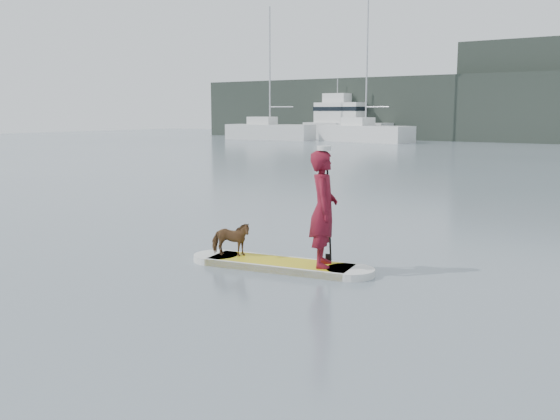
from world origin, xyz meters
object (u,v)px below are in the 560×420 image
Objects in this scene: motor_yacht_b at (345,122)px; dog at (231,239)px; paddler at (323,209)px; sailboat_b at (365,132)px; sailboat_a at (269,131)px; paddleboard at (280,265)px.

dog is at bearing -60.08° from motor_yacht_b.
paddler is 0.14× the size of sailboat_b.
sailboat_a is 0.94× the size of sailboat_b.
sailboat_b is at bearing -0.36° from dog.
paddler is 0.21× the size of motor_yacht_b.
dog reaches higher than paddleboard.
paddler is at bearing -104.17° from dog.
paddleboard is at bearing -60.93° from sailboat_a.
sailboat_a reaches higher than motor_yacht_b.
sailboat_a is (-29.06, 41.08, 0.81)m from paddleboard.
sailboat_b is (9.63, 1.18, 0.05)m from sailboat_a.
motor_yacht_b is (5.25, 5.60, 0.79)m from sailboat_a.
motor_yacht_b is (-24.58, 46.54, 0.59)m from paddler.
sailboat_b is at bearing -41.29° from motor_yacht_b.
paddleboard is 46.52m from sailboat_b.
motor_yacht_b reaches higher than paddleboard.
sailboat_a is 7.71m from motor_yacht_b.
sailboat_b reaches higher than dog.
sailboat_a is 1.36× the size of motor_yacht_b.
sailboat_a is at bearing 115.55° from paddleboard.
sailboat_b is 6.27m from motor_yacht_b.
dog is at bearing -54.79° from sailboat_b.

